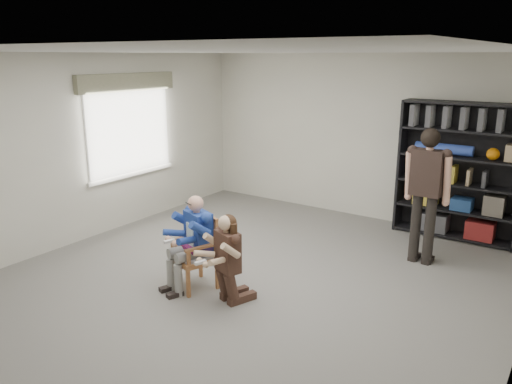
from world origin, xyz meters
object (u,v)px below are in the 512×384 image
Objects in this scene: seated_man at (194,242)px; standing_man at (425,198)px; bookshelf at (459,172)px; kneeling_woman at (226,260)px; armchair at (194,252)px.

standing_man is (2.07, 2.32, 0.34)m from seated_man.
bookshelf is (2.19, 3.59, 0.46)m from seated_man.
bookshelf reaches higher than kneeling_woman.
kneeling_woman is (0.58, -0.12, 0.09)m from armchair.
armchair is at bearing -128.66° from standing_man.
kneeling_woman is 4.08m from bookshelf.
standing_man is at bearing 79.04° from kneeling_woman.
kneeling_woman is 0.58× the size of standing_man.
seated_man is (0.00, 0.00, 0.14)m from armchair.
armchair is 0.77× the size of seated_man.
kneeling_woman is at bearing -118.32° from standing_man.
armchair is at bearing -69.59° from seated_man.
bookshelf is (1.61, 3.71, 0.51)m from kneeling_woman.
kneeling_woman reaches higher than armchair.
seated_man reaches higher than armchair.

